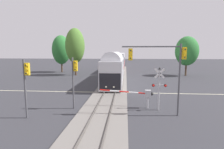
{
  "coord_description": "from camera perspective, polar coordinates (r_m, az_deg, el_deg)",
  "views": [
    {
      "loc": [
        2.0,
        -23.39,
        5.54
      ],
      "look_at": [
        -0.09,
        3.53,
        2.0
      ],
      "focal_mm": 28.32,
      "sensor_mm": 36.0,
      "label": 1
    }
  ],
  "objects": [
    {
      "name": "commuter_train",
      "position": [
        51.88,
        2.24,
        4.36
      ],
      "size": [
        3.04,
        63.27,
        5.16
      ],
      "color": "silver",
      "rests_on": "railway_track"
    },
    {
      "name": "oak_behind_train",
      "position": [
        42.1,
        -11.85,
        9.06
      ],
      "size": [
        4.41,
        4.41,
        10.84
      ],
      "color": "#4C3828",
      "rests_on": "ground"
    },
    {
      "name": "crossing_signal_mast",
      "position": [
        17.05,
        15.0,
        -3.05
      ],
      "size": [
        1.36,
        0.44,
        4.1
      ],
      "color": "#B2B2B7",
      "rests_on": "ground"
    },
    {
      "name": "pine_left_background",
      "position": [
        49.03,
        -16.07,
        7.65
      ],
      "size": [
        4.76,
        4.76,
        9.75
      ],
      "color": "#4C3828",
      "rests_on": "ground"
    },
    {
      "name": "maple_right_background",
      "position": [
        43.54,
        23.0,
        6.98
      ],
      "size": [
        5.09,
        5.09,
        8.91
      ],
      "color": "#4C3828",
      "rests_on": "ground"
    },
    {
      "name": "railway_track",
      "position": [
        24.1,
        -0.43,
        -5.59
      ],
      "size": [
        4.4,
        80.0,
        0.32
      ],
      "color": "slate",
      "rests_on": "ground"
    },
    {
      "name": "traffic_signal_near_left",
      "position": [
        15.95,
        -26.0,
        -1.36
      ],
      "size": [
        0.53,
        0.38,
        4.92
      ],
      "color": "#4C4C51",
      "rests_on": "ground"
    },
    {
      "name": "traffic_signal_median",
      "position": [
        17.14,
        -12.08,
        -0.06
      ],
      "size": [
        0.53,
        0.38,
        4.98
      ],
      "color": "#4C4C51",
      "rests_on": "ground"
    },
    {
      "name": "road_centre_stripe",
      "position": [
        24.12,
        -0.43,
        -5.8
      ],
      "size": [
        44.0,
        0.2,
        0.01
      ],
      "color": "beige",
      "rests_on": "ground"
    },
    {
      "name": "crossing_gate_near",
      "position": [
        17.6,
        9.83,
        -6.17
      ],
      "size": [
        5.26,
        0.4,
        1.83
      ],
      "color": "#B7B7BC",
      "rests_on": "ground"
    },
    {
      "name": "traffic_signal_near_right",
      "position": [
        15.44,
        16.29,
        4.04
      ],
      "size": [
        5.32,
        0.38,
        6.19
      ],
      "color": "#4C4C51",
      "rests_on": "ground"
    },
    {
      "name": "ground_plane",
      "position": [
        24.12,
        -0.43,
        -5.81
      ],
      "size": [
        220.0,
        220.0,
        0.0
      ],
      "primitive_type": "plane",
      "color": "#333338"
    }
  ]
}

